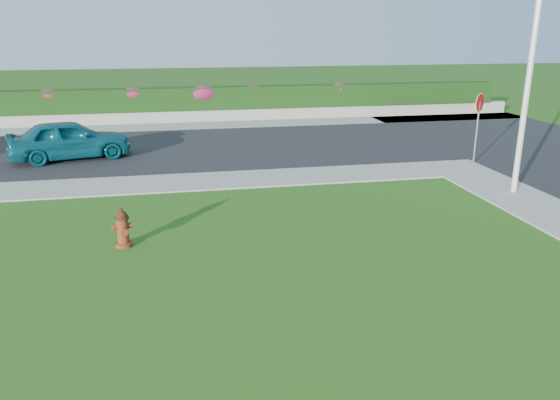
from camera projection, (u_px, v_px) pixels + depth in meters
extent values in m
plane|color=black|center=(334.00, 326.00, 8.67)|extent=(120.00, 120.00, 0.00)
cube|color=black|center=(103.00, 152.00, 20.82)|extent=(26.00, 8.00, 0.04)
cube|color=gray|center=(49.00, 189.00, 15.96)|extent=(24.00, 2.00, 0.04)
cube|color=gray|center=(457.00, 168.00, 18.38)|extent=(2.00, 2.00, 0.04)
cube|color=gray|center=(201.00, 126.00, 26.24)|extent=(34.00, 2.00, 0.04)
cube|color=gray|center=(199.00, 116.00, 27.56)|extent=(34.00, 0.40, 0.60)
cube|color=black|center=(198.00, 98.00, 27.40)|extent=(32.00, 0.90, 1.10)
cylinder|color=#521A0C|center=(124.00, 244.00, 11.84)|extent=(0.37, 0.37, 0.09)
cylinder|color=#521A0C|center=(123.00, 230.00, 11.74)|extent=(0.25, 0.25, 0.57)
cylinder|color=black|center=(122.00, 218.00, 11.66)|extent=(0.31, 0.31, 0.05)
sphere|color=black|center=(121.00, 216.00, 11.65)|extent=(0.25, 0.25, 0.25)
cylinder|color=black|center=(121.00, 210.00, 11.60)|extent=(0.08, 0.08, 0.08)
cylinder|color=#521A0C|center=(115.00, 228.00, 11.65)|extent=(0.14, 0.14, 0.12)
cylinder|color=#521A0C|center=(130.00, 225.00, 11.79)|extent=(0.14, 0.14, 0.12)
cylinder|color=#521A0C|center=(124.00, 232.00, 11.60)|extent=(0.19, 0.17, 0.16)
imported|color=#0D5563|center=(70.00, 139.00, 19.38)|extent=(4.42, 2.63, 1.41)
cylinder|color=silver|center=(526.00, 99.00, 14.90)|extent=(0.16, 0.16, 5.37)
cylinder|color=slate|center=(476.00, 133.00, 18.68)|extent=(0.06, 0.06, 2.17)
cylinder|color=#BA120C|center=(480.00, 103.00, 18.37)|extent=(0.53, 0.39, 0.63)
cylinder|color=white|center=(480.00, 103.00, 18.37)|extent=(0.55, 0.41, 0.67)
ellipsoid|color=#A81C55|center=(49.00, 95.00, 25.90)|extent=(1.16, 0.74, 0.58)
ellipsoid|color=#A81C55|center=(133.00, 94.00, 26.63)|extent=(1.24, 0.80, 0.62)
ellipsoid|color=#A81C55|center=(203.00, 93.00, 27.28)|extent=(1.51, 0.97, 0.76)
ellipsoid|color=#A81C55|center=(254.00, 90.00, 27.73)|extent=(1.04, 0.67, 0.52)
ellipsoid|color=#A81C55|center=(339.00, 89.00, 28.58)|extent=(1.11, 0.71, 0.56)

